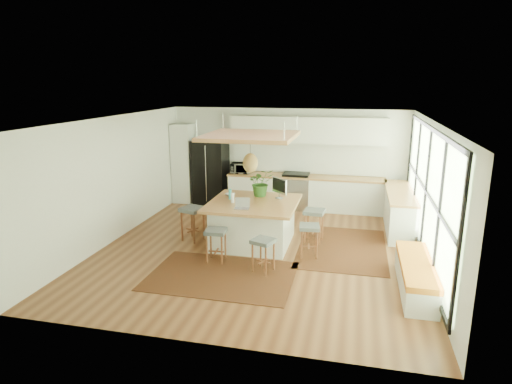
% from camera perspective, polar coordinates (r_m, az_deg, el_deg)
% --- Properties ---
extents(floor, '(7.00, 7.00, 0.00)m').
position_cam_1_polar(floor, '(9.27, 0.51, -7.42)').
color(floor, '#5A2F19').
rests_on(floor, ground).
extents(ceiling, '(7.00, 7.00, 0.00)m').
position_cam_1_polar(ceiling, '(8.64, 0.55, 9.45)').
color(ceiling, white).
rests_on(ceiling, ground).
extents(wall_back, '(6.50, 0.00, 6.50)m').
position_cam_1_polar(wall_back, '(12.23, 4.10, 4.47)').
color(wall_back, silver).
rests_on(wall_back, ground).
extents(wall_front, '(6.50, 0.00, 6.50)m').
position_cam_1_polar(wall_front, '(5.65, -7.26, -7.46)').
color(wall_front, silver).
rests_on(wall_front, ground).
extents(wall_left, '(0.00, 7.00, 7.00)m').
position_cam_1_polar(wall_left, '(10.06, -17.86, 1.66)').
color(wall_left, silver).
rests_on(wall_left, ground).
extents(wall_right, '(0.00, 7.00, 7.00)m').
position_cam_1_polar(wall_right, '(8.77, 21.73, -0.46)').
color(wall_right, silver).
rests_on(wall_right, ground).
extents(window_wall, '(0.10, 6.20, 2.60)m').
position_cam_1_polar(window_wall, '(8.76, 21.57, -0.14)').
color(window_wall, black).
rests_on(window_wall, wall_right).
extents(pantry, '(0.55, 0.60, 2.25)m').
position_cam_1_polar(pantry, '(12.76, -9.38, 3.70)').
color(pantry, silver).
rests_on(pantry, floor).
extents(back_counter_base, '(4.20, 0.60, 0.88)m').
position_cam_1_polar(back_counter_base, '(12.04, 6.37, -0.17)').
color(back_counter_base, silver).
rests_on(back_counter_base, floor).
extents(back_counter_top, '(4.24, 0.64, 0.05)m').
position_cam_1_polar(back_counter_top, '(11.93, 6.43, 1.97)').
color(back_counter_top, '#9F6638').
rests_on(back_counter_top, back_counter_base).
extents(backsplash, '(4.20, 0.02, 0.80)m').
position_cam_1_polar(backsplash, '(12.14, 6.65, 4.34)').
color(backsplash, white).
rests_on(backsplash, wall_back).
extents(upper_cabinets, '(4.20, 0.34, 0.70)m').
position_cam_1_polar(upper_cabinets, '(11.87, 6.68, 8.02)').
color(upper_cabinets, silver).
rests_on(upper_cabinets, wall_back).
extents(range, '(0.76, 0.62, 1.00)m').
position_cam_1_polar(range, '(12.06, 5.20, 0.18)').
color(range, '#A5A5AA').
rests_on(range, floor).
extents(right_counter_base, '(0.60, 2.50, 0.88)m').
position_cam_1_polar(right_counter_base, '(10.88, 18.15, -2.38)').
color(right_counter_base, silver).
rests_on(right_counter_base, floor).
extents(right_counter_top, '(0.64, 2.54, 0.05)m').
position_cam_1_polar(right_counter_top, '(10.77, 18.34, -0.04)').
color(right_counter_top, '#9F6638').
rests_on(right_counter_top, right_counter_base).
extents(window_bench, '(0.52, 2.00, 0.50)m').
position_cam_1_polar(window_bench, '(7.96, 20.06, -10.20)').
color(window_bench, silver).
rests_on(window_bench, floor).
extents(ceiling_panel, '(1.86, 1.86, 0.80)m').
position_cam_1_polar(ceiling_panel, '(9.18, -0.75, 5.64)').
color(ceiling_panel, '#9F6638').
rests_on(ceiling_panel, ceiling).
extents(rug_near, '(2.60, 1.80, 0.01)m').
position_cam_1_polar(rug_near, '(8.09, -4.54, -10.81)').
color(rug_near, black).
rests_on(rug_near, floor).
extents(rug_right, '(1.80, 2.60, 0.01)m').
position_cam_1_polar(rug_right, '(9.50, 11.16, -7.13)').
color(rug_right, black).
rests_on(rug_right, floor).
extents(fridge, '(0.94, 0.75, 1.82)m').
position_cam_1_polar(fridge, '(12.51, -5.90, 2.68)').
color(fridge, black).
rests_on(fridge, floor).
extents(island, '(1.85, 1.85, 0.93)m').
position_cam_1_polar(island, '(9.44, -0.34, -4.02)').
color(island, '#9F6638').
rests_on(island, floor).
extents(stool_near_left, '(0.41, 0.41, 0.66)m').
position_cam_1_polar(stool_near_left, '(8.58, -5.21, -6.77)').
color(stool_near_left, '#474C4E').
rests_on(stool_near_left, floor).
extents(stool_near_right, '(0.48, 0.48, 0.63)m').
position_cam_1_polar(stool_near_right, '(8.11, 0.94, -7.99)').
color(stool_near_right, '#474C4E').
rests_on(stool_near_right, floor).
extents(stool_right_front, '(0.44, 0.44, 0.66)m').
position_cam_1_polar(stool_right_front, '(8.84, 6.92, -6.18)').
color(stool_right_front, '#474C4E').
rests_on(stool_right_front, floor).
extents(stool_right_back, '(0.46, 0.46, 0.72)m').
position_cam_1_polar(stool_right_back, '(9.67, 7.53, -4.39)').
color(stool_right_back, '#474C4E').
rests_on(stool_right_back, floor).
extents(stool_left_side, '(0.56, 0.56, 0.75)m').
position_cam_1_polar(stool_left_side, '(9.76, -8.21, -4.23)').
color(stool_left_side, '#474C4E').
rests_on(stool_left_side, floor).
extents(laptop, '(0.33, 0.35, 0.22)m').
position_cam_1_polar(laptop, '(8.78, -1.88, -1.45)').
color(laptop, '#A5A5AA').
rests_on(laptop, island).
extents(monitor, '(0.48, 0.47, 0.46)m').
position_cam_1_polar(monitor, '(9.53, 3.07, 0.68)').
color(monitor, '#A5A5AA').
rests_on(monitor, island).
extents(microwave, '(0.53, 0.31, 0.35)m').
position_cam_1_polar(microwave, '(12.19, -2.00, 3.29)').
color(microwave, '#A5A5AA').
rests_on(microwave, back_counter_top).
extents(island_plant, '(0.78, 0.80, 0.48)m').
position_cam_1_polar(island_plant, '(9.73, 0.65, 0.86)').
color(island_plant, '#1E4C19').
rests_on(island_plant, island).
extents(island_bowl, '(0.24, 0.24, 0.05)m').
position_cam_1_polar(island_bowl, '(9.80, -3.38, -0.34)').
color(island_bowl, silver).
rests_on(island_bowl, island).
extents(island_bottle_0, '(0.07, 0.07, 0.19)m').
position_cam_1_polar(island_bottle_0, '(9.51, -3.43, -0.39)').
color(island_bottle_0, '#33BDCE').
rests_on(island_bottle_0, island).
extents(island_bottle_1, '(0.07, 0.07, 0.19)m').
position_cam_1_polar(island_bottle_1, '(9.23, -2.97, -0.82)').
color(island_bottle_1, white).
rests_on(island_bottle_1, island).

